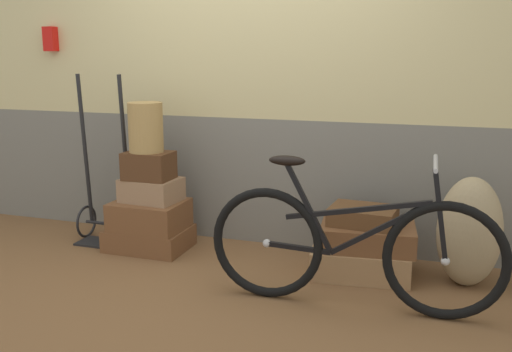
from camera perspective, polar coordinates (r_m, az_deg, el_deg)
name	(u,v)px	position (r m, az deg, el deg)	size (l,w,h in m)	color
ground	(214,279)	(3.97, -4.25, -10.22)	(8.71, 5.20, 0.06)	brown
station_building	(255,65)	(4.46, -0.14, 11.03)	(6.71, 0.74, 2.79)	slate
suitcase_0	(149,238)	(4.51, -10.63, -6.13)	(0.60, 0.45, 0.16)	brown
suitcase_1	(150,215)	(4.44, -10.60, -3.84)	(0.53, 0.43, 0.21)	brown
suitcase_2	(151,190)	(4.40, -10.42, -1.35)	(0.42, 0.32, 0.17)	#937051
suitcase_3	(149,166)	(4.34, -10.68, 1.03)	(0.34, 0.26, 0.21)	#4C2D19
suitcase_4	(361,261)	(3.99, 10.42, -8.37)	(0.65, 0.44, 0.19)	#9E754C
suitcase_5	(368,236)	(3.95, 11.11, -5.92)	(0.62, 0.43, 0.16)	brown
suitcase_6	(363,216)	(3.91, 10.67, -3.92)	(0.43, 0.33, 0.12)	brown
wicker_basket	(146,127)	(4.31, -10.98, 4.81)	(0.26, 0.26, 0.37)	#A8844C
luggage_trolley	(106,203)	(4.70, -14.77, -2.60)	(0.45, 0.35, 1.33)	black
burlap_sack	(469,232)	(3.91, 20.57, -5.27)	(0.41, 0.35, 0.72)	#9E8966
bicycle	(351,248)	(3.40, 9.52, -7.15)	(1.73, 0.46, 0.91)	black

